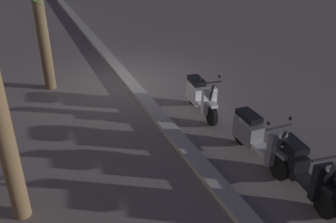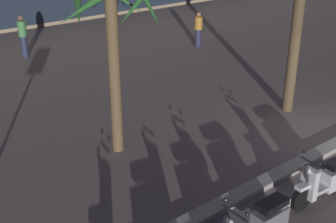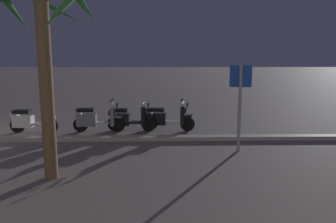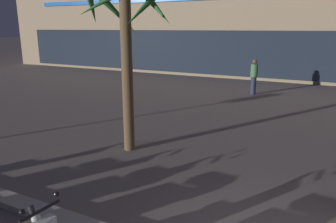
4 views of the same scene
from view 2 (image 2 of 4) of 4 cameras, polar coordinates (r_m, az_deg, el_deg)
The scene contains 4 objects.
scooter_white_mid_centre at distance 9.82m, azimuth 19.47°, elevation -8.15°, with size 1.73×0.56×1.17m.
palm_tree_near_sign at distance 10.13m, azimuth -6.99°, elevation 12.31°, with size 2.48×2.48×4.49m.
pedestrian_by_palm_tree at distance 19.10m, azimuth -17.91°, elevation 9.19°, with size 0.34×0.34×1.71m.
pedestrian_window_shopping at distance 19.77m, azimuth 3.87°, elevation 10.41°, with size 0.34×0.34×1.51m.
Camera 2 is at (-9.95, -5.25, 5.46)m, focal length 48.12 mm.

